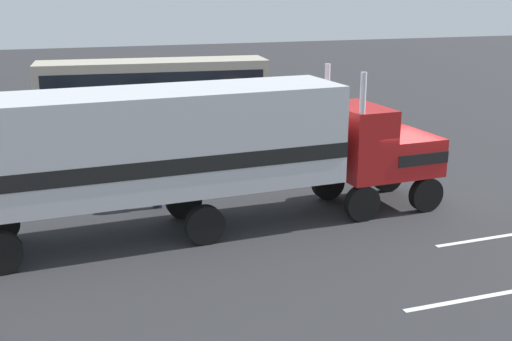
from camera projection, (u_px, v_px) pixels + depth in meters
The scene contains 6 objects.
ground_plane at pixel (392, 204), 20.92m from camera, with size 120.00×120.00×0.00m, color #2D2D30.
lane_stripe_near at pixel (502, 236), 18.18m from camera, with size 4.40×0.16×0.01m, color silver.
lane_stripe_mid at pixel (488, 296), 14.68m from camera, with size 4.40×0.16×0.01m, color silver.
semi_truck at pixel (196, 146), 18.01m from camera, with size 14.29×3.66×4.50m.
person_bystander at pixel (157, 181), 20.33m from camera, with size 0.39×0.48×1.63m.
parked_bus at pixel (154, 88), 31.15m from camera, with size 11.19×3.54×3.40m.
Camera 1 is at (-10.45, -17.40, 6.85)m, focal length 44.95 mm.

